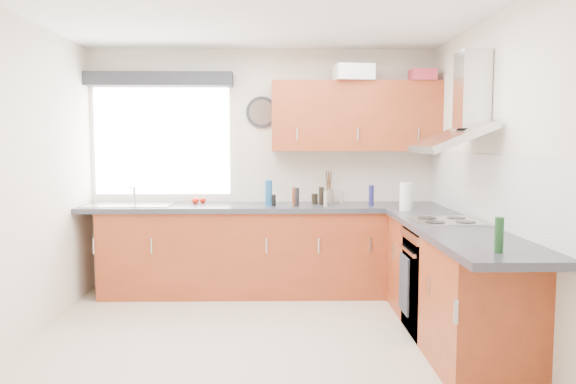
{
  "coord_description": "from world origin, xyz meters",
  "views": [
    {
      "loc": [
        0.17,
        -4.11,
        1.55
      ],
      "look_at": [
        0.25,
        0.85,
        1.1
      ],
      "focal_mm": 35.0,
      "sensor_mm": 36.0,
      "label": 1
    }
  ],
  "objects_px": {
    "oven": "(444,281)",
    "extractor_hood": "(461,113)",
    "upper_cabinets": "(355,116)",
    "washing_machine": "(164,257)"
  },
  "relations": [
    {
      "from": "oven",
      "to": "extractor_hood",
      "type": "height_order",
      "value": "extractor_hood"
    },
    {
      "from": "oven",
      "to": "extractor_hood",
      "type": "distance_m",
      "value": 1.35
    },
    {
      "from": "upper_cabinets",
      "to": "oven",
      "type": "bearing_deg",
      "value": -67.46
    },
    {
      "from": "oven",
      "to": "washing_machine",
      "type": "distance_m",
      "value": 2.78
    },
    {
      "from": "upper_cabinets",
      "to": "washing_machine",
      "type": "distance_m",
      "value": 2.41
    },
    {
      "from": "washing_machine",
      "to": "extractor_hood",
      "type": "bearing_deg",
      "value": -15.7
    },
    {
      "from": "upper_cabinets",
      "to": "washing_machine",
      "type": "xyz_separation_m",
      "value": [
        -1.95,
        -0.1,
        -1.42
      ]
    },
    {
      "from": "extractor_hood",
      "to": "upper_cabinets",
      "type": "relative_size",
      "value": 0.46
    },
    {
      "from": "oven",
      "to": "upper_cabinets",
      "type": "distance_m",
      "value": 1.99
    },
    {
      "from": "oven",
      "to": "upper_cabinets",
      "type": "relative_size",
      "value": 0.5
    }
  ]
}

